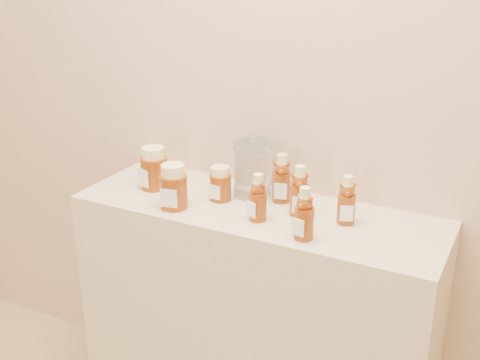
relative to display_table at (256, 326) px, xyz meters
The scene contains 11 objects.
wall_back 0.92m from the display_table, 90.00° to the left, with size 3.50×0.02×2.70m, color tan.
display_table is the anchor object (origin of this frame).
bear_bottle_back_left 0.55m from the display_table, 63.96° to the left, with size 0.06×0.06×0.18m, color #682808, non-canonical shape.
bear_bottle_back_mid 0.56m from the display_table, ahead, with size 0.06×0.06×0.18m, color #682808, non-canonical shape.
bear_bottle_back_right 0.61m from the display_table, ahead, with size 0.06×0.06×0.17m, color #682808, non-canonical shape.
bear_bottle_front_left 0.54m from the display_table, 62.74° to the right, with size 0.06×0.06×0.17m, color #682808, non-canonical shape.
bear_bottle_front_right 0.59m from the display_table, 31.37° to the right, with size 0.06×0.06×0.18m, color #682808, non-canonical shape.
honey_jar_left 0.65m from the display_table, behind, with size 0.09×0.09×0.15m, color #682808, non-canonical shape.
honey_jar_back 0.53m from the display_table, behind, with size 0.07×0.07×0.12m, color #682808, non-canonical shape.
honey_jar_front 0.59m from the display_table, 154.71° to the right, with size 0.09×0.09×0.15m, color #682808, non-canonical shape.
glass_canister 0.56m from the display_table, 123.51° to the left, with size 0.13×0.13×0.20m, color white, non-canonical shape.
Camera 1 is at (0.76, -0.04, 1.69)m, focal length 45.00 mm.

